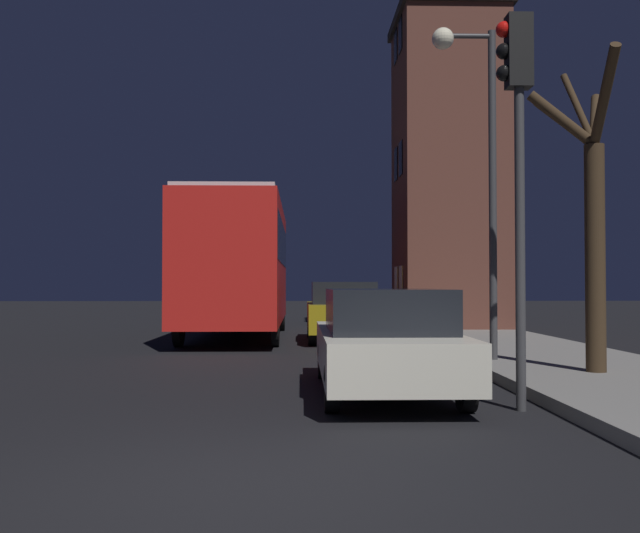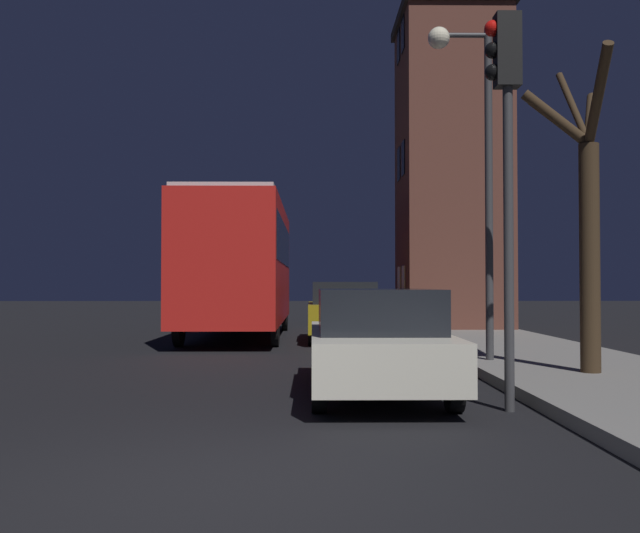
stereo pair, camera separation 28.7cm
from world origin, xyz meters
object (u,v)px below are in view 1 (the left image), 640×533
at_px(streetlamp, 475,136).
at_px(bare_tree, 591,212).
at_px(car_mid_lane, 343,311).
at_px(car_near_lane, 385,340).
at_px(traffic_light, 517,128).
at_px(bus, 238,258).
at_px(car_far_lane, 337,303).

bearing_deg(streetlamp, bare_tree, -53.55).
height_order(streetlamp, bare_tree, streetlamp).
bearing_deg(car_mid_lane, car_near_lane, -89.64).
bearing_deg(bare_tree, streetlamp, 126.45).
distance_m(traffic_light, car_mid_lane, 10.92).
relative_size(bus, car_mid_lane, 2.31).
bearing_deg(car_mid_lane, streetlamp, -71.73).
xyz_separation_m(bare_tree, bus, (-6.34, 9.56, -0.38)).
distance_m(car_near_lane, car_mid_lane, 9.08).
bearing_deg(car_near_lane, car_mid_lane, 90.36).
bearing_deg(bare_tree, traffic_light, -128.26).
distance_m(bus, car_mid_lane, 3.59).
xyz_separation_m(streetlamp, car_far_lane, (-1.71, 15.57, -3.46)).
distance_m(bare_tree, car_far_lane, 17.79).
bearing_deg(traffic_light, bus, 110.33).
height_order(bare_tree, car_mid_lane, bare_tree).
bearing_deg(bare_tree, car_far_lane, 100.02).
xyz_separation_m(traffic_light, car_near_lane, (-1.46, 1.41, -2.69)).
xyz_separation_m(car_near_lane, car_far_lane, (0.29, 18.43, 0.03)).
xyz_separation_m(streetlamp, traffic_light, (-0.54, -4.26, -0.80)).
distance_m(streetlamp, car_far_lane, 16.04).
bearing_deg(streetlamp, car_near_lane, -125.04).
relative_size(bare_tree, bus, 0.52).
bearing_deg(car_near_lane, bare_tree, 16.64).
relative_size(streetlamp, bus, 0.65).
bearing_deg(bus, traffic_light, -69.67).
xyz_separation_m(streetlamp, bus, (-4.98, 7.71, -1.96)).
bearing_deg(bare_tree, bus, 123.56).
distance_m(streetlamp, bus, 9.39).
height_order(bus, car_far_lane, bus).
distance_m(car_mid_lane, car_far_lane, 9.35).
distance_m(traffic_light, car_near_lane, 3.37).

